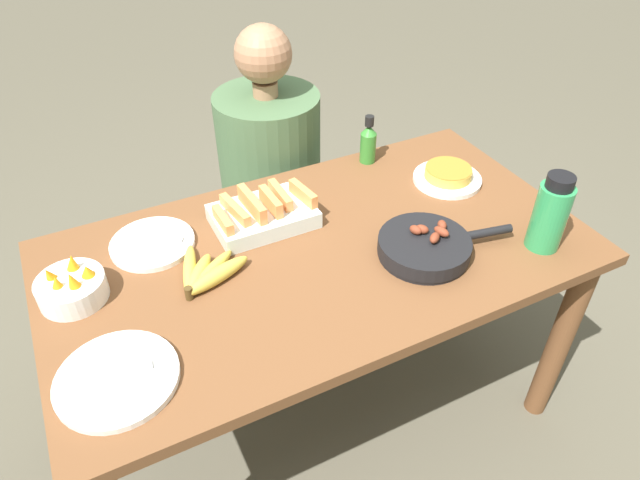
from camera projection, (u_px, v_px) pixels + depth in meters
ground_plane at (320, 406)px, 2.03m from camera, size 14.00×14.00×0.00m
dining_table at (320, 277)px, 1.63m from camera, size 1.48×0.81×0.73m
banana_bunch at (205, 273)px, 1.46m from camera, size 0.20×0.21×0.04m
melon_tray at (263, 214)px, 1.64m from camera, size 0.29×0.19×0.10m
skillet at (426, 246)px, 1.53m from camera, size 0.38×0.25×0.08m
frittata_plate_center at (448, 176)px, 1.82m from camera, size 0.22×0.22×0.05m
empty_plate_near_front at (117, 379)px, 1.22m from camera, size 0.26×0.26×0.02m
empty_plate_far_left at (153, 243)px, 1.57m from camera, size 0.23×0.23×0.02m
fruit_bowl_mango at (72, 287)px, 1.40m from camera, size 0.17×0.17×0.11m
water_bottle at (550, 214)px, 1.51m from camera, size 0.09×0.09×0.22m
hot_sauce_bottle at (368, 142)px, 1.88m from camera, size 0.05×0.05×0.17m
person_figure at (273, 201)px, 2.22m from camera, size 0.41×0.41×1.14m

